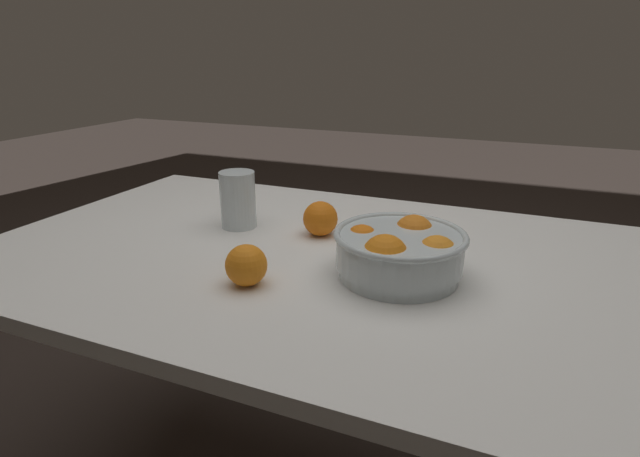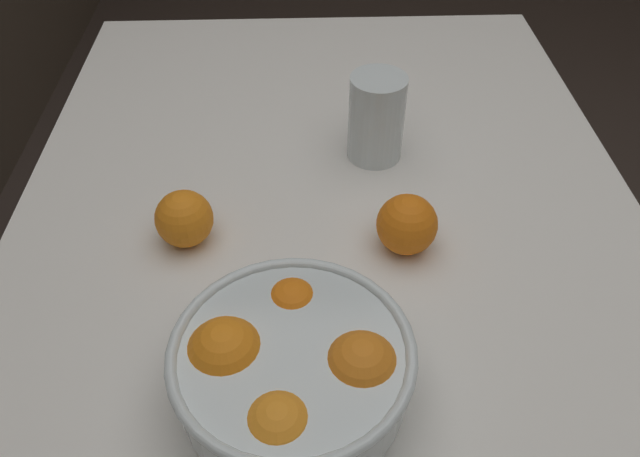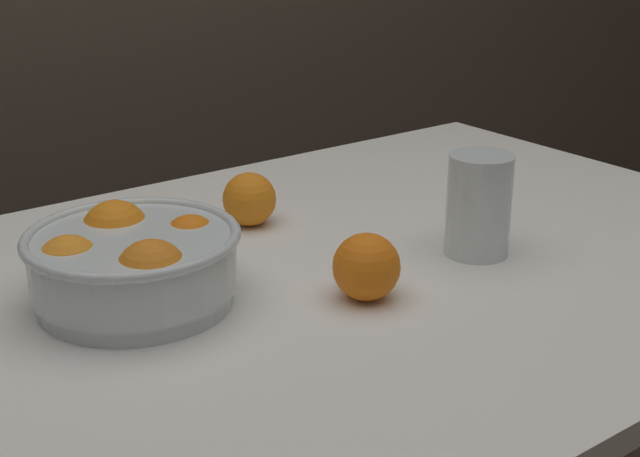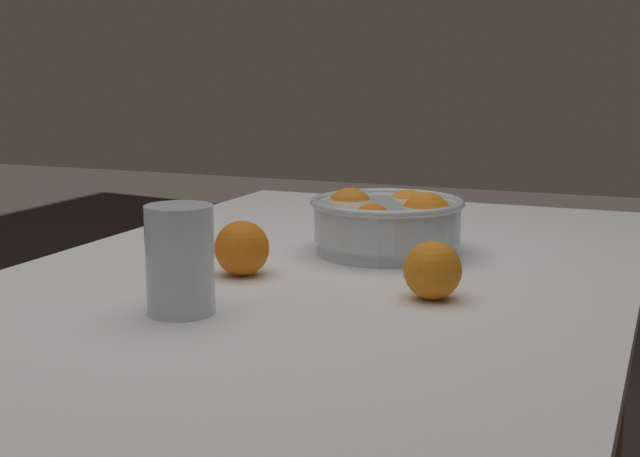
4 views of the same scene
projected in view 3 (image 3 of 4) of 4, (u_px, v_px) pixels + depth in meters
The scene contains 5 objects.
dining_table at pixel (284, 334), 1.10m from camera, with size 1.46×0.88×0.73m.
fruit_bowl at pixel (133, 262), 1.00m from camera, with size 0.24×0.24×0.10m.
juice_glass at pixel (478, 211), 1.14m from camera, with size 0.08×0.08×0.13m.
orange_loose_near_bowl at pixel (249, 199), 1.24m from camera, with size 0.08×0.08×0.08m, color orange.
orange_loose_front at pixel (366, 267), 1.02m from camera, with size 0.08×0.08×0.08m, color orange.
Camera 3 is at (-0.55, -0.81, 1.17)m, focal length 50.00 mm.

